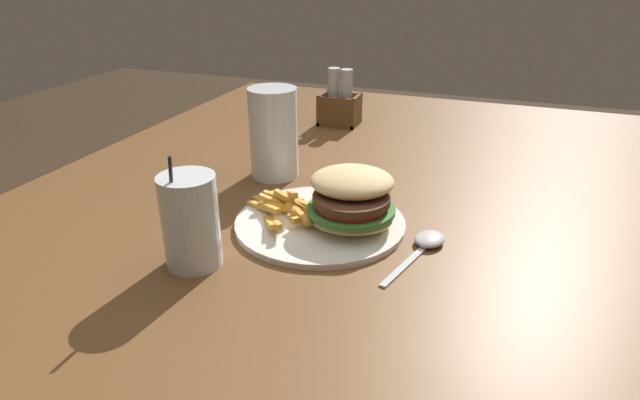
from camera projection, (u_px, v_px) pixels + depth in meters
dining_table at (394, 225)px, 1.05m from camera, size 1.35×1.42×0.77m
meal_plate_near at (337, 208)px, 0.85m from camera, size 0.28×0.28×0.10m
beer_glass at (274, 134)px, 1.03m from camera, size 0.09×0.09×0.18m
juice_glass at (191, 225)px, 0.74m from camera, size 0.08×0.08×0.17m
spoon at (427, 241)px, 0.81m from camera, size 0.07×0.17×0.02m
condiment_caddy at (340, 105)px, 1.37m from camera, size 0.10×0.08×0.14m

